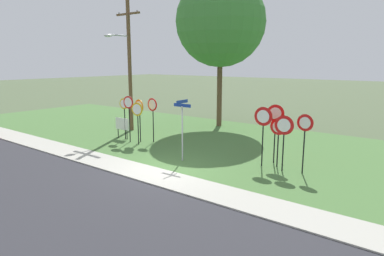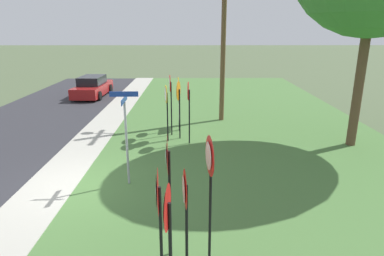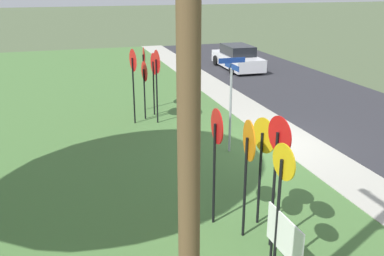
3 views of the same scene
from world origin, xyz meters
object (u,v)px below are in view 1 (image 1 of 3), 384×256
(yield_sign_far_right, at_px, (263,122))
(notice_board, at_px, (122,125))
(stop_sign_near_right, at_px, (137,114))
(street_name_post, at_px, (182,125))
(stop_sign_near_left, at_px, (139,111))
(stop_sign_far_center, at_px, (153,110))
(stop_sign_far_right, at_px, (129,109))
(stop_sign_far_left, at_px, (124,110))
(utility_pole, at_px, (128,60))
(yield_sign_center, at_px, (284,130))
(yield_sign_near_left, at_px, (278,131))
(yield_sign_far_left, at_px, (305,130))
(oak_tree_left, at_px, (221,22))
(yield_sign_near_right, at_px, (275,119))

(yield_sign_far_right, distance_m, notice_board, 9.18)
(stop_sign_near_right, distance_m, street_name_post, 4.05)
(stop_sign_near_left, bearing_deg, stop_sign_far_center, 41.24)
(stop_sign_far_center, relative_size, stop_sign_far_right, 0.96)
(stop_sign_near_right, xyz_separation_m, notice_board, (-1.83, 0.45, -0.87))
(stop_sign_near_left, distance_m, street_name_post, 4.53)
(stop_sign_far_left, relative_size, utility_pole, 0.29)
(stop_sign_near_right, relative_size, yield_sign_far_right, 0.89)
(stop_sign_far_center, distance_m, utility_pole, 4.82)
(stop_sign_far_left, relative_size, yield_sign_center, 1.02)
(stop_sign_near_left, relative_size, yield_sign_near_left, 1.13)
(yield_sign_far_left, bearing_deg, yield_sign_near_left, 174.00)
(stop_sign_far_left, distance_m, oak_tree_left, 9.16)
(stop_sign_far_left, distance_m, stop_sign_far_center, 1.94)
(stop_sign_far_right, bearing_deg, yield_sign_far_right, -2.86)
(street_name_post, bearing_deg, stop_sign_far_right, 166.29)
(stop_sign_far_right, distance_m, oak_tree_left, 9.17)
(yield_sign_near_right, bearing_deg, yield_sign_far_right, -112.94)
(street_name_post, bearing_deg, stop_sign_far_left, 164.75)
(stop_sign_far_right, xyz_separation_m, yield_sign_far_right, (8.10, 0.40, 0.07))
(stop_sign_near_right, distance_m, yield_sign_near_right, 7.60)
(stop_sign_near_right, distance_m, stop_sign_far_left, 1.65)
(utility_pole, bearing_deg, yield_sign_far_right, -10.24)
(yield_sign_center, height_order, oak_tree_left, oak_tree_left)
(stop_sign_far_center, distance_m, notice_board, 2.39)
(stop_sign_near_right, distance_m, yield_sign_center, 8.29)
(yield_sign_center, bearing_deg, oak_tree_left, 133.22)
(stop_sign_far_center, xyz_separation_m, oak_tree_left, (0.18, 6.59, 5.37))
(stop_sign_near_left, xyz_separation_m, yield_sign_near_left, (8.20, 0.37, -0.19))
(stop_sign_near_right, xyz_separation_m, utility_pole, (-3.33, 2.44, 2.91))
(yield_sign_center, bearing_deg, yield_sign_far_right, 169.62)
(utility_pole, bearing_deg, yield_sign_far_left, -8.26)
(stop_sign_near_right, relative_size, oak_tree_left, 0.23)
(stop_sign_near_left, relative_size, stop_sign_far_center, 0.97)
(stop_sign_near_left, xyz_separation_m, stop_sign_near_right, (0.35, -0.49, -0.09))
(stop_sign_far_left, bearing_deg, yield_sign_center, -5.29)
(stop_sign_far_center, relative_size, yield_sign_near_left, 1.17)
(yield_sign_near_right, bearing_deg, notice_board, 176.59)
(yield_sign_near_right, relative_size, yield_sign_far_left, 1.08)
(stop_sign_far_right, xyz_separation_m, yield_sign_near_left, (8.67, 0.74, -0.31))
(yield_sign_center, distance_m, notice_board, 10.14)
(yield_sign_near_left, bearing_deg, stop_sign_near_left, 176.11)
(yield_sign_far_left, distance_m, yield_sign_far_right, 1.79)
(yield_sign_near_left, distance_m, street_name_post, 4.28)
(street_name_post, height_order, oak_tree_left, oak_tree_left)
(yield_sign_center, bearing_deg, stop_sign_far_right, 177.30)
(oak_tree_left, bearing_deg, stop_sign_near_right, -93.60)
(stop_sign_far_center, bearing_deg, yield_sign_near_right, 5.57)
(stop_sign_near_right, xyz_separation_m, stop_sign_far_right, (-0.82, 0.12, 0.21))
(stop_sign_far_right, bearing_deg, stop_sign_far_center, 29.34)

